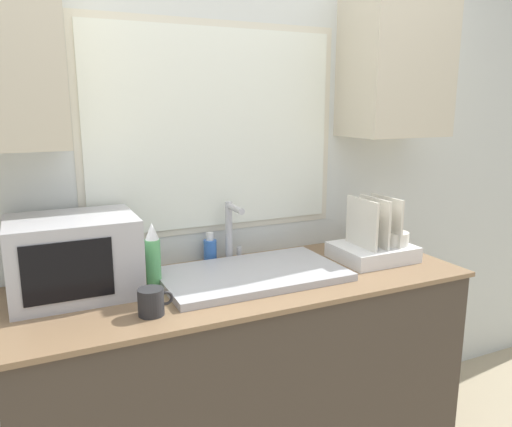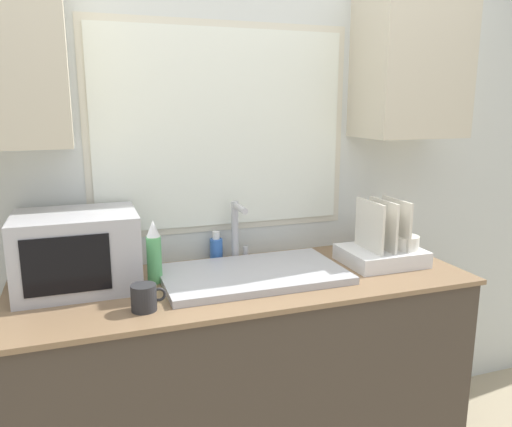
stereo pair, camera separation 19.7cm
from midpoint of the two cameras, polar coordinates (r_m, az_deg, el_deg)
name	(u,v)px [view 2 (the right image)]	position (r m, az deg, el deg)	size (l,w,h in m)	color
countertop	(246,381)	(2.27, 1.50, -18.66)	(1.85, 0.68, 0.93)	#42382D
wall_back	(223,158)	(2.26, -1.29, 6.35)	(6.00, 0.38, 2.60)	silver
sink_basin	(253,274)	(2.08, 2.38, -6.97)	(0.75, 0.44, 0.03)	#B2B2B7
faucet	(237,227)	(2.24, 0.33, -1.60)	(0.08, 0.16, 0.28)	#B7B7BC
microwave	(77,251)	(2.01, -17.18, -4.15)	(0.46, 0.35, 0.30)	#B2B2B7
dish_rack	(384,249)	(2.34, 16.75, -3.91)	(0.34, 0.28, 0.29)	white
spray_bottle	(154,253)	(2.01, -8.85, -4.52)	(0.06, 0.06, 0.26)	#59B266
soap_bottle	(216,248)	(2.28, -2.11, -4.04)	(0.06, 0.06, 0.14)	blue
mug_near_sink	(144,298)	(1.77, -9.54, -9.52)	(0.12, 0.09, 0.09)	#262628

